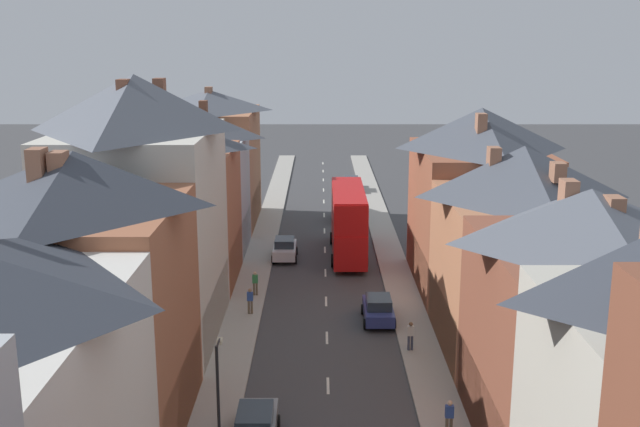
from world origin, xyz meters
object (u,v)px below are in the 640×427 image
Objects in this scene: car_near_blue at (376,309)px; pedestrian_mid_left at (448,416)px; car_parked_left_a at (342,212)px; car_near_silver at (350,184)px; double_decker_bus_lead at (346,221)px; street_lamp at (217,400)px; car_parked_right_a at (283,249)px; pedestrian_far_left at (248,300)px; car_parked_left_b at (254,427)px; pedestrian_far_right at (253,282)px; pedestrian_mid_right at (409,334)px.

pedestrian_mid_left is at bearing -81.53° from car_near_blue.
car_near_silver is at bearing 84.56° from car_parked_left_a.
car_near_blue is at bearing -84.62° from double_decker_bus_lead.
pedestrian_mid_left is 10.00m from street_lamp.
car_parked_left_a is 0.72× the size of street_lamp.
car_parked_right_a is 2.38× the size of pedestrian_far_left.
pedestrian_mid_left is at bearing -72.72° from car_parked_right_a.
double_decker_bus_lead reaches higher than car_near_silver.
double_decker_bus_lead is 11.69m from car_parked_left_a.
street_lamp is at bearing -98.27° from car_parked_left_a.
pedestrian_far_left is (-7.77, 0.99, 0.23)m from car_near_blue.
car_near_blue is 0.94× the size of car_parked_left_b.
car_near_silver is 35.57m from pedestrian_far_right.
pedestrian_far_right is at bearing -123.98° from double_decker_bus_lead.
car_parked_left_a is 0.96× the size of car_parked_left_b.
pedestrian_far_left is at bearing -101.53° from car_near_silver.
pedestrian_far_right is at bearing -107.01° from car_parked_left_a.
car_parked_left_a is at bearing 81.73° from street_lamp.
car_near_blue is 0.71× the size of street_lamp.
car_parked_left_a is (0.01, 11.51, -2.02)m from double_decker_bus_lead.
car_near_silver is at bearing 92.18° from pedestrian_mid_left.
car_parked_right_a is 12.06m from pedestrian_far_left.
pedestrian_far_left is at bearing -90.46° from pedestrian_far_right.
pedestrian_far_left reaches higher than car_parked_left_b.
car_near_blue is at bearing 65.60° from street_lamp.
pedestrian_mid_right is at bearing -44.02° from pedestrian_far_right.
double_decker_bus_lead is 1.96× the size of street_lamp.
street_lamp is at bearing -88.60° from pedestrian_far_left.
car_parked_left_b is at bearing -85.17° from pedestrian_far_right.
pedestrian_far_right is (-9.74, 17.75, 0.00)m from pedestrian_mid_left.
pedestrian_mid_right is 12.72m from pedestrian_far_right.
pedestrian_mid_left reaches higher than car_parked_right_a.
car_near_silver is 2.85× the size of pedestrian_far_right.
car_parked_left_a is 13.40m from car_parked_right_a.
car_parked_right_a reaches higher than car_parked_left_b.
car_parked_left_b reaches higher than car_near_blue.
pedestrian_far_left is 17.34m from street_lamp.
pedestrian_mid_right reaches higher than car_near_blue.
car_parked_left_a is at bearing 89.96° from double_decker_bus_lead.
car_parked_left_a is (-1.30, -13.66, -0.01)m from car_near_silver.
pedestrian_far_right is (-7.74, 4.36, 0.23)m from car_near_blue.
car_parked_left_b is (-4.90, -39.33, 0.03)m from car_parked_left_a.
car_near_blue is 14.35m from car_parked_right_a.
car_parked_right_a is at bearing 107.28° from pedestrian_mid_left.
street_lamp is at bearing -126.75° from pedestrian_mid_right.
car_parked_left_a is at bearing 68.55° from car_parked_right_a.
car_parked_right_a is 2.38× the size of pedestrian_mid_left.
pedestrian_mid_left is at bearing 16.73° from street_lamp.
pedestrian_far_right is at bearing 91.10° from street_lamp.
pedestrian_far_right is (-1.54, -8.59, 0.19)m from car_parked_right_a.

